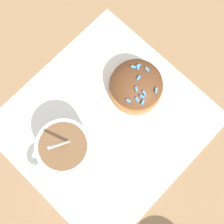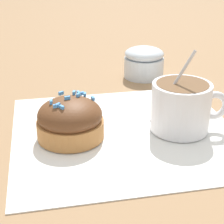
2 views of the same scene
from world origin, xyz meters
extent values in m
plane|color=#93704C|center=(0.00, 0.00, 0.00)|extent=(3.00, 3.00, 0.00)
cube|color=white|center=(0.00, 0.00, 0.00)|extent=(0.31, 0.29, 0.00)
cylinder|color=white|center=(0.07, -0.01, 0.04)|extent=(0.08, 0.08, 0.06)
cylinder|color=brown|center=(0.07, -0.01, 0.06)|extent=(0.07, 0.07, 0.01)
torus|color=white|center=(0.12, -0.02, 0.04)|extent=(0.04, 0.02, 0.04)
ellipsoid|color=silver|center=(0.09, -0.02, 0.01)|extent=(0.03, 0.02, 0.01)
cylinder|color=silver|center=(0.06, -0.01, 0.06)|extent=(0.05, 0.01, 0.10)
cylinder|color=#B2753D|center=(-0.07, 0.00, 0.01)|extent=(0.09, 0.09, 0.02)
ellipsoid|color=brown|center=(-0.07, 0.00, 0.03)|extent=(0.08, 0.08, 0.04)
cube|color=#4C99EA|center=(-0.10, 0.00, 0.05)|extent=(0.00, 0.01, 0.00)
cube|color=#4C99EA|center=(-0.09, -0.01, 0.05)|extent=(0.01, 0.00, 0.00)
cube|color=#4C99EA|center=(-0.09, -0.01, 0.05)|extent=(0.01, 0.01, 0.00)
cube|color=#4C99EA|center=(-0.06, 0.01, 0.06)|extent=(0.01, 0.01, 0.00)
cube|color=#4C99EA|center=(-0.06, 0.02, 0.05)|extent=(0.00, 0.01, 0.00)
cube|color=#4C99EA|center=(-0.04, 0.01, 0.05)|extent=(0.00, 0.01, 0.00)
cube|color=#4C99EA|center=(-0.06, 0.02, 0.06)|extent=(0.01, 0.01, 0.00)
cube|color=#4C99EA|center=(-0.05, 0.02, 0.05)|extent=(0.00, 0.01, 0.00)
cube|color=#4C99EA|center=(-0.05, 0.03, 0.05)|extent=(0.01, 0.01, 0.00)
cube|color=#4C99EA|center=(-0.07, 0.00, 0.06)|extent=(0.01, 0.00, 0.00)
cube|color=#4C99EA|center=(-0.08, -0.02, 0.05)|extent=(0.01, 0.01, 0.00)
cube|color=#4C99EA|center=(-0.08, 0.03, 0.05)|extent=(0.01, 0.01, 0.00)
camera|label=1|loc=(0.06, 0.07, 0.49)|focal=50.00mm
camera|label=2|loc=(-0.12, -0.43, 0.23)|focal=60.00mm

